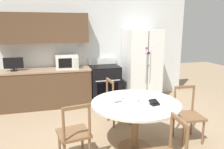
{
  "coord_description": "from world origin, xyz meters",
  "views": [
    {
      "loc": [
        -0.9,
        -2.92,
        1.89
      ],
      "look_at": [
        0.17,
        1.15,
        0.95
      ],
      "focal_mm": 35.0,
      "sensor_mm": 36.0,
      "label": 1
    }
  ],
  "objects_px": {
    "dining_chair_far": "(118,102)",
    "wallet": "(154,103)",
    "oven_range": "(105,84)",
    "dining_chair_left": "(74,134)",
    "dining_chair_right": "(188,115)",
    "candle_glass": "(136,100)",
    "countertop_tv": "(14,64)",
    "refrigerator": "(142,65)",
    "microwave": "(67,62)"
  },
  "relations": [
    {
      "from": "oven_range",
      "to": "dining_chair_far",
      "type": "relative_size",
      "value": 1.2
    },
    {
      "from": "oven_range",
      "to": "dining_chair_right",
      "type": "bearing_deg",
      "value": -67.62
    },
    {
      "from": "oven_range",
      "to": "wallet",
      "type": "xyz_separation_m",
      "value": [
        0.19,
        -2.43,
        0.33
      ]
    },
    {
      "from": "dining_chair_far",
      "to": "countertop_tv",
      "type": "bearing_deg",
      "value": -128.57
    },
    {
      "from": "dining_chair_far",
      "to": "microwave",
      "type": "bearing_deg",
      "value": -152.9
    },
    {
      "from": "oven_range",
      "to": "dining_chair_right",
      "type": "distance_m",
      "value": 2.4
    },
    {
      "from": "refrigerator",
      "to": "dining_chair_left",
      "type": "xyz_separation_m",
      "value": [
        -1.94,
        -2.33,
        -0.47
      ]
    },
    {
      "from": "countertop_tv",
      "to": "wallet",
      "type": "height_order",
      "value": "countertop_tv"
    },
    {
      "from": "countertop_tv",
      "to": "dining_chair_far",
      "type": "xyz_separation_m",
      "value": [
        2.04,
        -1.34,
        -0.63
      ]
    },
    {
      "from": "dining_chair_far",
      "to": "dining_chair_right",
      "type": "relative_size",
      "value": 1.0
    },
    {
      "from": "oven_range",
      "to": "microwave",
      "type": "relative_size",
      "value": 2.09
    },
    {
      "from": "wallet",
      "to": "dining_chair_far",
      "type": "bearing_deg",
      "value": 101.63
    },
    {
      "from": "candle_glass",
      "to": "dining_chair_right",
      "type": "bearing_deg",
      "value": 2.54
    },
    {
      "from": "refrigerator",
      "to": "oven_range",
      "type": "bearing_deg",
      "value": 176.46
    },
    {
      "from": "dining_chair_far",
      "to": "wallet",
      "type": "bearing_deg",
      "value": 6.34
    },
    {
      "from": "dining_chair_right",
      "to": "countertop_tv",
      "type": "bearing_deg",
      "value": -33.07
    },
    {
      "from": "dining_chair_far",
      "to": "wallet",
      "type": "relative_size",
      "value": 6.11
    },
    {
      "from": "microwave",
      "to": "wallet",
      "type": "xyz_separation_m",
      "value": [
        1.1,
        -2.48,
        -0.26
      ]
    },
    {
      "from": "countertop_tv",
      "to": "refrigerator",
      "type": "bearing_deg",
      "value": -1.52
    },
    {
      "from": "countertop_tv",
      "to": "dining_chair_right",
      "type": "distance_m",
      "value": 3.79
    },
    {
      "from": "dining_chair_left",
      "to": "dining_chair_right",
      "type": "height_order",
      "value": "same"
    },
    {
      "from": "refrigerator",
      "to": "countertop_tv",
      "type": "distance_m",
      "value": 3.04
    },
    {
      "from": "dining_chair_far",
      "to": "dining_chair_right",
      "type": "distance_m",
      "value": 1.32
    },
    {
      "from": "wallet",
      "to": "oven_range",
      "type": "bearing_deg",
      "value": 94.42
    },
    {
      "from": "dining_chair_far",
      "to": "dining_chair_left",
      "type": "bearing_deg",
      "value": -46.44
    },
    {
      "from": "microwave",
      "to": "oven_range",
      "type": "bearing_deg",
      "value": -3.18
    },
    {
      "from": "dining_chair_right",
      "to": "candle_glass",
      "type": "height_order",
      "value": "dining_chair_right"
    },
    {
      "from": "microwave",
      "to": "candle_glass",
      "type": "distance_m",
      "value": 2.48
    },
    {
      "from": "dining_chair_right",
      "to": "candle_glass",
      "type": "xyz_separation_m",
      "value": [
        -0.95,
        -0.04,
        0.37
      ]
    },
    {
      "from": "refrigerator",
      "to": "dining_chair_far",
      "type": "distance_m",
      "value": 1.67
    },
    {
      "from": "refrigerator",
      "to": "wallet",
      "type": "xyz_separation_m",
      "value": [
        -0.77,
        -2.37,
        -0.11
      ]
    },
    {
      "from": "refrigerator",
      "to": "wallet",
      "type": "distance_m",
      "value": 2.5
    },
    {
      "from": "oven_range",
      "to": "dining_chair_left",
      "type": "height_order",
      "value": "oven_range"
    },
    {
      "from": "microwave",
      "to": "wallet",
      "type": "height_order",
      "value": "microwave"
    },
    {
      "from": "dining_chair_left",
      "to": "dining_chair_right",
      "type": "relative_size",
      "value": 1.0
    },
    {
      "from": "countertop_tv",
      "to": "dining_chair_far",
      "type": "distance_m",
      "value": 2.52
    },
    {
      "from": "microwave",
      "to": "dining_chair_far",
      "type": "bearing_deg",
      "value": -57.62
    },
    {
      "from": "dining_chair_far",
      "to": "dining_chair_right",
      "type": "height_order",
      "value": "same"
    },
    {
      "from": "dining_chair_left",
      "to": "dining_chair_right",
      "type": "xyz_separation_m",
      "value": [
        1.89,
        0.17,
        0.0
      ]
    },
    {
      "from": "oven_range",
      "to": "wallet",
      "type": "relative_size",
      "value": 7.31
    },
    {
      "from": "refrigerator",
      "to": "oven_range",
      "type": "height_order",
      "value": "refrigerator"
    },
    {
      "from": "countertop_tv",
      "to": "candle_glass",
      "type": "height_order",
      "value": "countertop_tv"
    },
    {
      "from": "oven_range",
      "to": "countertop_tv",
      "type": "height_order",
      "value": "countertop_tv"
    },
    {
      "from": "countertop_tv",
      "to": "dining_chair_left",
      "type": "xyz_separation_m",
      "value": [
        1.1,
        -2.41,
        -0.63
      ]
    },
    {
      "from": "dining_chair_left",
      "to": "wallet",
      "type": "distance_m",
      "value": 1.22
    },
    {
      "from": "dining_chair_left",
      "to": "dining_chair_far",
      "type": "relative_size",
      "value": 1.0
    },
    {
      "from": "dining_chair_far",
      "to": "wallet",
      "type": "height_order",
      "value": "dining_chair_far"
    },
    {
      "from": "dining_chair_right",
      "to": "wallet",
      "type": "xyz_separation_m",
      "value": [
        -0.73,
        -0.21,
        0.36
      ]
    },
    {
      "from": "microwave",
      "to": "countertop_tv",
      "type": "distance_m",
      "value": 1.17
    },
    {
      "from": "microwave",
      "to": "dining_chair_left",
      "type": "relative_size",
      "value": 0.57
    }
  ]
}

